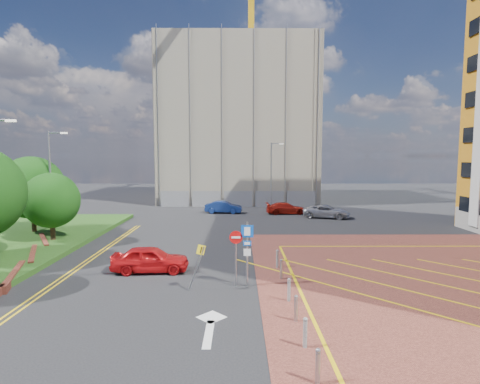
{
  "coord_description": "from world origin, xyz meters",
  "views": [
    {
      "loc": [
        0.08,
        -16.94,
        6.39
      ],
      "look_at": [
        0.17,
        5.39,
        4.24
      ],
      "focal_mm": 28.0,
      "sensor_mm": 36.0,
      "label": 1
    }
  ],
  "objects_px": {
    "lamp_left_far": "(51,179)",
    "sign_cluster": "(243,247)",
    "warning_sign": "(198,262)",
    "car_blue_back": "(224,207)",
    "tree_c": "(51,200)",
    "car_red_back": "(286,208)",
    "car_silver_back": "(327,211)",
    "car_red_left": "(150,259)",
    "tree_d": "(32,188)",
    "lamp_back": "(272,173)"
  },
  "relations": [
    {
      "from": "lamp_back",
      "to": "car_silver_back",
      "type": "xyz_separation_m",
      "value": [
        5.13,
        -6.57,
        -3.7
      ]
    },
    {
      "from": "car_red_back",
      "to": "lamp_left_far",
      "type": "bearing_deg",
      "value": 118.49
    },
    {
      "from": "tree_d",
      "to": "warning_sign",
      "type": "distance_m",
      "value": 19.55
    },
    {
      "from": "lamp_left_far",
      "to": "car_blue_back",
      "type": "xyz_separation_m",
      "value": [
        12.81,
        12.72,
        -3.98
      ]
    },
    {
      "from": "tree_c",
      "to": "warning_sign",
      "type": "relative_size",
      "value": 2.19
    },
    {
      "from": "lamp_left_far",
      "to": "car_red_left",
      "type": "height_order",
      "value": "lamp_left_far"
    },
    {
      "from": "tree_d",
      "to": "lamp_back",
      "type": "bearing_deg",
      "value": 36.09
    },
    {
      "from": "tree_d",
      "to": "car_red_left",
      "type": "relative_size",
      "value": 1.45
    },
    {
      "from": "tree_d",
      "to": "warning_sign",
      "type": "bearing_deg",
      "value": -40.85
    },
    {
      "from": "warning_sign",
      "to": "car_red_left",
      "type": "bearing_deg",
      "value": 134.81
    },
    {
      "from": "car_red_back",
      "to": "car_silver_back",
      "type": "relative_size",
      "value": 0.92
    },
    {
      "from": "tree_d",
      "to": "car_blue_back",
      "type": "distance_m",
      "value": 19.22
    },
    {
      "from": "sign_cluster",
      "to": "car_blue_back",
      "type": "xyz_separation_m",
      "value": [
        -1.91,
        23.73,
        -1.28
      ]
    },
    {
      "from": "tree_c",
      "to": "lamp_left_far",
      "type": "distance_m",
      "value": 2.65
    },
    {
      "from": "tree_d",
      "to": "car_red_back",
      "type": "height_order",
      "value": "tree_d"
    },
    {
      "from": "lamp_back",
      "to": "car_red_left",
      "type": "distance_m",
      "value": 26.49
    },
    {
      "from": "lamp_left_far",
      "to": "car_red_left",
      "type": "relative_size",
      "value": 1.91
    },
    {
      "from": "sign_cluster",
      "to": "car_red_left",
      "type": "relative_size",
      "value": 0.76
    },
    {
      "from": "tree_d",
      "to": "lamp_back",
      "type": "distance_m",
      "value": 25.47
    },
    {
      "from": "car_red_left",
      "to": "car_red_back",
      "type": "height_order",
      "value": "car_red_left"
    },
    {
      "from": "car_red_back",
      "to": "warning_sign",
      "type": "bearing_deg",
      "value": 160.3
    },
    {
      "from": "tree_d",
      "to": "car_blue_back",
      "type": "bearing_deg",
      "value": 38.2
    },
    {
      "from": "lamp_left_far",
      "to": "warning_sign",
      "type": "height_order",
      "value": "lamp_left_far"
    },
    {
      "from": "sign_cluster",
      "to": "tree_d",
      "type": "bearing_deg",
      "value": 144.42
    },
    {
      "from": "lamp_back",
      "to": "sign_cluster",
      "type": "height_order",
      "value": "lamp_back"
    },
    {
      "from": "tree_d",
      "to": "lamp_left_far",
      "type": "xyz_separation_m",
      "value": [
        2.08,
        -1.0,
        0.79
      ]
    },
    {
      "from": "car_red_left",
      "to": "car_blue_back",
      "type": "distance_m",
      "value": 21.64
    },
    {
      "from": "tree_c",
      "to": "lamp_left_far",
      "type": "height_order",
      "value": "lamp_left_far"
    },
    {
      "from": "sign_cluster",
      "to": "car_red_left",
      "type": "xyz_separation_m",
      "value": [
        -5.1,
        2.33,
        -1.24
      ]
    },
    {
      "from": "tree_d",
      "to": "car_red_back",
      "type": "distance_m",
      "value": 24.68
    },
    {
      "from": "lamp_back",
      "to": "warning_sign",
      "type": "xyz_separation_m",
      "value": [
        -5.91,
        -27.68,
        -2.93
      ]
    },
    {
      "from": "lamp_back",
      "to": "car_red_back",
      "type": "relative_size",
      "value": 1.83
    },
    {
      "from": "lamp_left_far",
      "to": "sign_cluster",
      "type": "xyz_separation_m",
      "value": [
        14.72,
        -11.02,
        -2.71
      ]
    },
    {
      "from": "lamp_left_far",
      "to": "warning_sign",
      "type": "distance_m",
      "value": 17.48
    },
    {
      "from": "warning_sign",
      "to": "car_silver_back",
      "type": "relative_size",
      "value": 0.47
    },
    {
      "from": "car_blue_back",
      "to": "car_red_back",
      "type": "height_order",
      "value": "car_blue_back"
    },
    {
      "from": "warning_sign",
      "to": "car_blue_back",
      "type": "height_order",
      "value": "warning_sign"
    },
    {
      "from": "sign_cluster",
      "to": "lamp_left_far",
      "type": "bearing_deg",
      "value": 143.18
    },
    {
      "from": "lamp_left_far",
      "to": "sign_cluster",
      "type": "bearing_deg",
      "value": -36.82
    },
    {
      "from": "tree_c",
      "to": "car_blue_back",
      "type": "bearing_deg",
      "value": 51.07
    },
    {
      "from": "warning_sign",
      "to": "car_red_left",
      "type": "height_order",
      "value": "warning_sign"
    },
    {
      "from": "sign_cluster",
      "to": "warning_sign",
      "type": "distance_m",
      "value": 2.29
    },
    {
      "from": "lamp_left_far",
      "to": "tree_c",
      "type": "bearing_deg",
      "value": -65.29
    },
    {
      "from": "lamp_left_far",
      "to": "car_silver_back",
      "type": "height_order",
      "value": "lamp_left_far"
    },
    {
      "from": "car_red_left",
      "to": "car_silver_back",
      "type": "distance_m",
      "value": 22.91
    },
    {
      "from": "lamp_back",
      "to": "car_red_back",
      "type": "height_order",
      "value": "lamp_back"
    },
    {
      "from": "warning_sign",
      "to": "car_red_left",
      "type": "xyz_separation_m",
      "value": [
        -2.98,
        3.0,
        -0.71
      ]
    },
    {
      "from": "warning_sign",
      "to": "car_red_back",
      "type": "bearing_deg",
      "value": 73.24
    },
    {
      "from": "car_red_back",
      "to": "tree_c",
      "type": "bearing_deg",
      "value": 123.83
    },
    {
      "from": "tree_d",
      "to": "lamp_back",
      "type": "xyz_separation_m",
      "value": [
        20.58,
        15.0,
        0.49
      ]
    }
  ]
}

